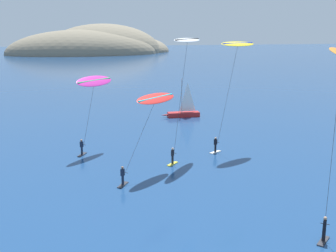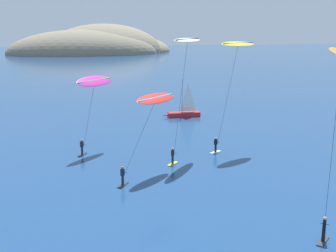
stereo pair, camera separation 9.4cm
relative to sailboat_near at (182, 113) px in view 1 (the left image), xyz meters
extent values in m
ellipsoid|color=#6B6656|center=(-19.52, 168.33, -0.64)|extent=(61.18, 37.29, 15.82)
ellipsoid|color=#7A705B|center=(11.58, 175.68, -0.64)|extent=(46.97, 46.30, 17.72)
ellipsoid|color=#7A705B|center=(-12.70, 156.91, -0.64)|extent=(74.59, 39.25, 24.17)
ellipsoid|color=#7A705B|center=(-1.66, 167.84, -0.64)|extent=(61.69, 50.90, 30.07)
cube|color=#B22323|center=(0.31, 0.00, -0.29)|extent=(4.82, 1.48, 0.70)
cone|color=#B22323|center=(-2.09, 0.03, -0.29)|extent=(2.17, 0.70, 0.67)
cylinder|color=#B2B2B7|center=(0.01, 0.00, 2.56)|extent=(0.12, 0.12, 5.00)
pyramid|color=white|center=(0.91, -0.01, 2.38)|extent=(1.80, 0.11, 4.25)
cylinder|color=#A5A5AD|center=(0.91, -0.01, 0.31)|extent=(1.80, 0.11, 0.08)
cube|color=#2D2D33|center=(-14.95, -16.83, -0.60)|extent=(1.03, 1.52, 0.08)
cylinder|color=#192338|center=(-14.95, -16.83, -0.16)|extent=(0.22, 0.22, 0.80)
cube|color=#192338|center=(-14.95, -16.83, 0.54)|extent=(0.38, 0.38, 0.60)
sphere|color=#9E7051|center=(-14.95, -16.83, 0.96)|extent=(0.22, 0.22, 0.22)
cylinder|color=black|center=(-14.71, -16.57, 0.42)|extent=(0.43, 0.41, 0.04)
ellipsoid|color=#D62D9E|center=(-13.29, -15.07, 6.96)|extent=(4.70, 4.85, 1.12)
cylinder|color=#28D160|center=(-13.29, -15.07, 7.01)|extent=(3.63, 3.82, 0.16)
cylinder|color=#333338|center=(-14.00, -15.82, 3.64)|extent=(1.45, 1.53, 6.45)
cube|color=#2D2D33|center=(-0.26, -38.80, -0.60)|extent=(1.37, 1.32, 0.08)
cylinder|color=black|center=(-0.26, -38.80, -0.16)|extent=(0.22, 0.22, 0.80)
cube|color=black|center=(-0.26, -38.80, 0.54)|extent=(0.36, 0.39, 0.60)
sphere|color=tan|center=(-0.26, -38.80, 0.96)|extent=(0.22, 0.22, 0.22)
cylinder|color=black|center=(-0.06, -38.52, 0.42)|extent=(0.47, 0.36, 0.04)
cylinder|color=#333338|center=(0.67, -37.51, 5.65)|extent=(1.49, 2.04, 10.47)
cube|color=#2D2D33|center=(-11.64, -26.49, -0.60)|extent=(1.11, 1.49, 0.08)
cylinder|color=#192338|center=(-11.64, -26.49, -0.16)|extent=(0.22, 0.22, 0.80)
cube|color=#192338|center=(-11.64, -26.49, 0.54)|extent=(0.38, 0.38, 0.60)
sphere|color=#9E7051|center=(-11.64, -26.49, 0.96)|extent=(0.22, 0.22, 0.22)
cylinder|color=black|center=(-11.38, -26.24, 0.42)|extent=(0.41, 0.43, 0.04)
ellipsoid|color=red|center=(-8.09, -23.10, 6.23)|extent=(4.95, 4.82, 0.83)
cylinder|color=#23D6DB|center=(-8.09, -23.10, 6.28)|extent=(3.84, 3.68, 0.16)
cylinder|color=#333338|center=(-9.74, -24.67, 3.27)|extent=(3.32, 3.17, 5.72)
cube|color=silver|center=(-0.84, -18.83, -0.60)|extent=(1.48, 1.14, 0.08)
cylinder|color=black|center=(-0.84, -18.83, -0.16)|extent=(0.22, 0.22, 0.80)
cube|color=black|center=(-0.84, -18.83, 0.54)|extent=(0.39, 0.34, 0.60)
sphere|color=tan|center=(-0.84, -18.83, 0.96)|extent=(0.22, 0.22, 0.22)
cylinder|color=black|center=(-0.53, -18.67, 0.42)|extent=(0.30, 0.50, 0.04)
ellipsoid|color=yellow|center=(1.86, -17.37, 10.82)|extent=(5.09, 3.73, 0.62)
cylinder|color=#1432E0|center=(1.86, -17.37, 10.87)|extent=(4.20, 2.38, 0.16)
cylinder|color=#333338|center=(0.66, -18.02, 5.57)|extent=(2.42, 1.33, 10.31)
cube|color=yellow|center=(-6.24, -21.81, -0.60)|extent=(1.32, 1.37, 0.08)
cylinder|color=black|center=(-6.24, -21.81, -0.16)|extent=(0.22, 0.22, 0.80)
cube|color=black|center=(-6.24, -21.81, 0.54)|extent=(0.36, 0.39, 0.60)
sphere|color=beige|center=(-6.24, -21.81, 0.96)|extent=(0.22, 0.22, 0.22)
cylinder|color=black|center=(-6.03, -21.53, 0.42)|extent=(0.47, 0.36, 0.04)
ellipsoid|color=white|center=(-4.08, -18.86, 11.30)|extent=(4.73, 5.85, 0.52)
cylinder|color=black|center=(-4.08, -18.86, 11.35)|extent=(3.68, 4.96, 0.16)
cylinder|color=#333338|center=(-5.06, -20.19, 5.81)|extent=(1.98, 2.70, 10.79)
camera|label=1|loc=(-14.86, -60.42, 12.56)|focal=45.00mm
camera|label=2|loc=(-14.77, -60.44, 12.56)|focal=45.00mm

